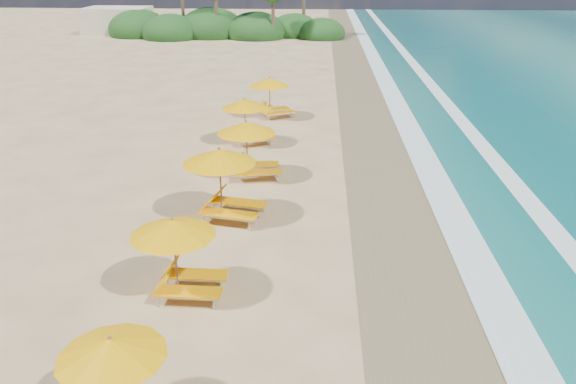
{
  "coord_description": "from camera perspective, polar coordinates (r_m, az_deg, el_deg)",
  "views": [
    {
      "loc": [
        0.94,
        -16.26,
        8.1
      ],
      "look_at": [
        0.0,
        0.0,
        1.2
      ],
      "focal_mm": 34.86,
      "sensor_mm": 36.0,
      "label": 1
    }
  ],
  "objects": [
    {
      "name": "surf_foam",
      "position": [
        19.05,
        20.6,
        -3.7
      ],
      "size": [
        4.0,
        160.0,
        0.01
      ],
      "color": "white",
      "rests_on": "ground"
    },
    {
      "name": "treeline",
      "position": [
        63.13,
        -6.92,
        16.33
      ],
      "size": [
        25.8,
        8.8,
        9.74
      ],
      "color": "#163D14",
      "rests_on": "ground"
    },
    {
      "name": "station_3",
      "position": [
        18.32,
        -6.36,
        1.3
      ],
      "size": [
        3.01,
        2.89,
        2.47
      ],
      "rotation": [
        0.0,
        0.0,
        -0.21
      ],
      "color": "olive",
      "rests_on": "ground"
    },
    {
      "name": "ground",
      "position": [
        18.19,
        0.0,
        -3.48
      ],
      "size": [
        160.0,
        160.0,
        0.0
      ],
      "primitive_type": "plane",
      "color": "#D5B67D",
      "rests_on": "ground"
    },
    {
      "name": "beach_building",
      "position": [
        68.56,
        -16.98,
        16.4
      ],
      "size": [
        7.0,
        5.0,
        2.8
      ],
      "primitive_type": "cube",
      "color": "beige",
      "rests_on": "ground"
    },
    {
      "name": "station_1",
      "position": [
        10.94,
        -16.62,
        -17.81
      ],
      "size": [
        2.64,
        2.64,
        2.0
      ],
      "rotation": [
        0.0,
        0.0,
        -0.46
      ],
      "color": "olive",
      "rests_on": "ground"
    },
    {
      "name": "station_4",
      "position": [
        21.79,
        -3.76,
        4.74
      ],
      "size": [
        2.81,
        2.69,
        2.33
      ],
      "rotation": [
        0.0,
        0.0,
        0.2
      ],
      "color": "olive",
      "rests_on": "ground"
    },
    {
      "name": "wet_sand",
      "position": [
        18.42,
        12.55,
        -3.7
      ],
      "size": [
        4.0,
        160.0,
        0.01
      ],
      "primitive_type": "cube",
      "color": "olive",
      "rests_on": "ground"
    },
    {
      "name": "station_5",
      "position": [
        25.91,
        -4.04,
        7.52
      ],
      "size": [
        2.81,
        2.76,
        2.19
      ],
      "rotation": [
        0.0,
        0.0,
        0.34
      ],
      "color": "olive",
      "rests_on": "ground"
    },
    {
      "name": "station_2",
      "position": [
        14.37,
        -10.81,
        -6.06
      ],
      "size": [
        2.38,
        2.21,
        2.19
      ],
      "rotation": [
        0.0,
        0.0,
        -0.02
      ],
      "color": "olive",
      "rests_on": "ground"
    },
    {
      "name": "station_6",
      "position": [
        30.39,
        -1.57,
        9.9
      ],
      "size": [
        2.93,
        2.93,
        2.21
      ],
      "rotation": [
        0.0,
        0.0,
        0.48
      ],
      "color": "olive",
      "rests_on": "ground"
    }
  ]
}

